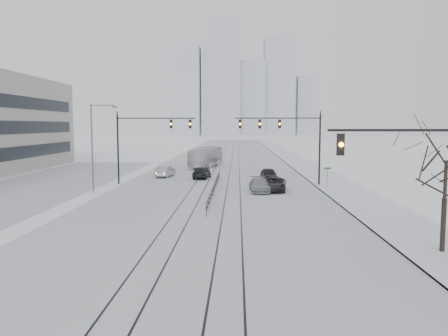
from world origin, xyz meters
TOP-DOWN VIEW (x-y plane):
  - ground at (0.00, 0.00)m, footprint 500.00×500.00m
  - road at (0.00, 60.00)m, footprint 22.00×260.00m
  - sidewalk_east at (13.50, 60.00)m, footprint 5.00×260.00m
  - curb at (11.05, 60.00)m, footprint 0.10×260.00m
  - parking_strip at (-20.00, 35.00)m, footprint 14.00×60.00m
  - tram_rails at (-0.00, 40.00)m, footprint 5.30×180.00m
  - skyline at (5.02, 273.63)m, footprint 96.00×48.00m
  - traffic_mast_near at (10.79, 6.00)m, footprint 6.10×0.37m
  - traffic_mast_ne at (8.15, 34.99)m, footprint 9.60×0.37m
  - traffic_mast_nw at (-8.52, 36.00)m, footprint 9.10×0.37m
  - street_light_west at (-12.20, 30.00)m, footprint 2.73×0.25m
  - bare_tree at (13.20, 9.00)m, footprint 4.40×4.40m
  - median_fence at (0.00, 30.00)m, footprint 0.06×24.00m
  - street_sign at (11.80, 32.00)m, footprint 0.70×0.06m
  - sedan_sb_inner at (-2.26, 41.46)m, footprint 2.30×4.73m
  - sedan_sb_outer at (-7.20, 42.97)m, footprint 2.14×4.53m
  - sedan_nb_front at (6.15, 31.06)m, footprint 2.90×5.30m
  - sedan_nb_right at (4.58, 30.43)m, footprint 2.14×4.82m
  - sedan_nb_far at (6.20, 39.52)m, footprint 2.17×4.62m
  - box_truck at (-2.80, 56.64)m, footprint 4.91×11.85m

SIDE VIEW (x-z plane):
  - ground at x=0.00m, z-range 0.00..0.00m
  - road at x=0.00m, z-range 0.00..0.02m
  - parking_strip at x=-20.00m, z-range 0.00..0.03m
  - tram_rails at x=0.00m, z-range 0.02..0.03m
  - curb at x=11.05m, z-range 0.00..0.12m
  - sidewalk_east at x=13.50m, z-range 0.00..0.16m
  - median_fence at x=0.00m, z-range 0.03..1.03m
  - sedan_nb_right at x=4.58m, z-range 0.00..1.38m
  - sedan_nb_front at x=6.15m, z-range 0.00..1.41m
  - sedan_sb_outer at x=-7.20m, z-range 0.00..1.44m
  - sedan_nb_far at x=6.20m, z-range 0.00..1.53m
  - sedan_sb_inner at x=-2.26m, z-range 0.00..1.55m
  - street_sign at x=11.80m, z-range 0.41..2.81m
  - box_truck at x=-2.80m, z-range 0.00..3.22m
  - bare_tree at x=13.20m, z-range 1.44..7.54m
  - traffic_mast_near at x=10.79m, z-range 1.06..8.06m
  - street_light_west at x=-12.20m, z-range 0.71..9.71m
  - traffic_mast_nw at x=-8.52m, z-range 1.57..9.57m
  - traffic_mast_ne at x=8.15m, z-range 1.76..9.76m
  - skyline at x=5.02m, z-range -5.35..66.65m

